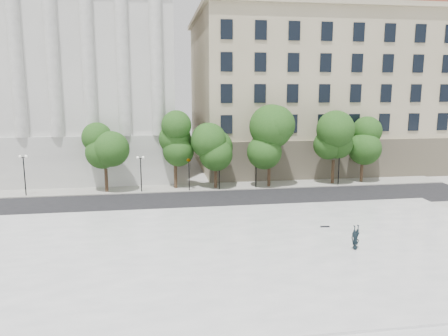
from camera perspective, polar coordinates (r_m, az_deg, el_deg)
The scene contains 12 objects.
ground at distance 27.78m, azimuth 0.64°, elevation -13.65°, with size 160.00×160.00×0.00m, color #B7B3AD.
plaza at distance 30.43m, azimuth -0.30°, elevation -10.99°, with size 44.00×22.00×0.45m, color white.
street at distance 44.69m, azimuth -3.15°, elevation -4.29°, with size 60.00×8.00×0.02m, color black.
far_sidewalk at distance 50.48m, azimuth -3.83°, elevation -2.52°, with size 60.00×4.00×0.12m, color #B3B0A5.
building_west at distance 64.90m, azimuth -20.59°, elevation 11.12°, with size 31.50×27.65×25.60m.
building_east at distance 68.36m, azimuth 12.11°, elevation 10.02°, with size 36.00×26.15×23.00m.
traffic_light_west at distance 48.05m, azimuth -4.62°, elevation 1.32°, with size 1.13×1.93×4.27m.
traffic_light_east at distance 48.41m, azimuth -0.63°, elevation 1.41°, with size 0.73×1.94×4.26m.
person_lying at distance 31.60m, azimuth 16.75°, elevation -9.73°, with size 0.62×0.41×1.70m, color black.
skateboard at distance 35.88m, azimuth 13.06°, elevation -7.46°, with size 0.73×0.19×0.07m, color black.
street_trees at distance 49.90m, azimuth 3.71°, elevation 3.39°, with size 33.60×5.01×8.10m.
lamp_posts at distance 48.52m, azimuth -3.97°, elevation 0.41°, with size 35.76×0.28×4.46m.
Camera 1 is at (-4.18, -25.03, 11.32)m, focal length 35.00 mm.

